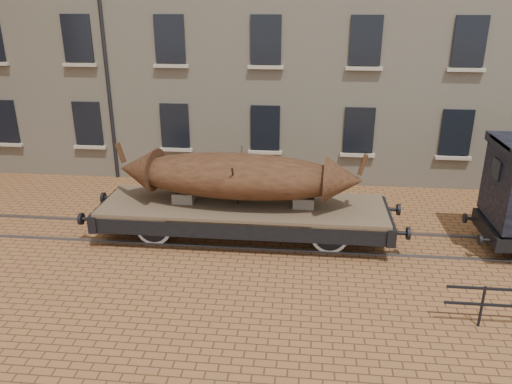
# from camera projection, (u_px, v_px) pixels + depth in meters

# --- Properties ---
(ground) EXTENTS (90.00, 90.00, 0.00)m
(ground) POSITION_uv_depth(u_px,v_px,m) (334.00, 242.00, 14.82)
(ground) COLOR brown
(rail_track) EXTENTS (30.00, 1.52, 0.06)m
(rail_track) POSITION_uv_depth(u_px,v_px,m) (334.00, 241.00, 14.81)
(rail_track) COLOR #59595E
(rail_track) RESTS_ON ground
(flatcar_wagon) EXTENTS (9.38, 2.54, 1.42)m
(flatcar_wagon) POSITION_uv_depth(u_px,v_px,m) (243.00, 211.00, 14.77)
(flatcar_wagon) COLOR brown
(flatcar_wagon) RESTS_ON ground
(iron_boat) EXTENTS (7.28, 2.34, 1.71)m
(iron_boat) POSITION_uv_depth(u_px,v_px,m) (238.00, 176.00, 14.39)
(iron_boat) COLOR #4F2F19
(iron_boat) RESTS_ON flatcar_wagon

